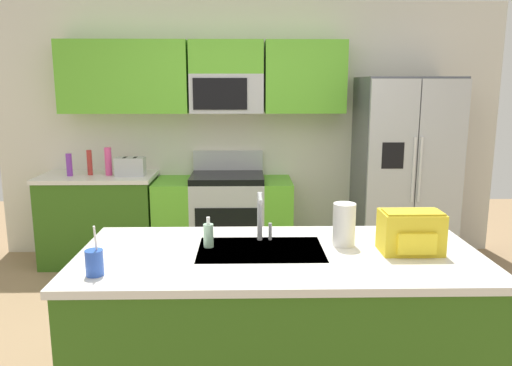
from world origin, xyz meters
TOP-DOWN VIEW (x-y plane):
  - ground_plane at (0.00, 0.00)m, footprint 9.00×9.00m
  - kitchen_wall_unit at (-0.14, 2.08)m, footprint 5.20×0.43m
  - back_counter at (-1.50, 1.80)m, footprint 1.12×0.63m
  - range_oven at (-0.26, 1.80)m, footprint 1.36×0.61m
  - refrigerator at (1.52, 1.73)m, footprint 0.90×0.76m
  - island_counter at (0.15, -0.55)m, footprint 2.15×0.99m
  - toaster at (-1.16, 1.75)m, footprint 0.28×0.16m
  - pepper_mill at (-1.57, 1.80)m, footprint 0.05×0.05m
  - bottle_pink at (-1.38, 1.78)m, footprint 0.07×0.07m
  - bottle_purple at (-1.76, 1.75)m, footprint 0.06×0.06m
  - sink_faucet at (0.05, -0.36)m, footprint 0.08×0.21m
  - drink_cup_blue at (-0.74, -0.86)m, footprint 0.08×0.08m
  - soap_dispenser at (-0.24, -0.45)m, footprint 0.06×0.06m
  - paper_towel_roll at (0.51, -0.44)m, footprint 0.12×0.12m
  - backpack at (0.84, -0.56)m, footprint 0.32×0.22m

SIDE VIEW (x-z plane):
  - ground_plane at x=0.00m, z-range 0.00..0.00m
  - range_oven at x=-0.26m, z-range -0.11..0.99m
  - back_counter at x=-1.50m, z-range 0.00..0.90m
  - island_counter at x=0.15m, z-range 0.00..0.90m
  - refrigerator at x=1.52m, z-range 0.00..1.85m
  - drink_cup_blue at x=-0.74m, z-range 0.84..1.09m
  - soap_dispenser at x=-0.24m, z-range 0.88..1.05m
  - toaster at x=-1.16m, z-range 0.90..1.08m
  - bottle_purple at x=-1.76m, z-range 0.90..1.12m
  - backpack at x=0.84m, z-range 0.90..1.13m
  - paper_towel_roll at x=0.51m, z-range 0.90..1.14m
  - pepper_mill at x=-1.57m, z-range 0.90..1.15m
  - bottle_pink at x=-1.38m, z-range 0.90..1.18m
  - sink_faucet at x=0.05m, z-range 0.93..1.21m
  - kitchen_wall_unit at x=-0.14m, z-range 0.17..2.77m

